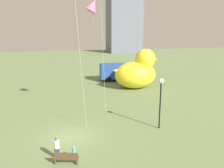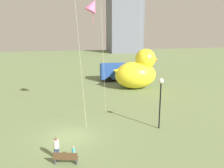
# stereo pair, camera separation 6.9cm
# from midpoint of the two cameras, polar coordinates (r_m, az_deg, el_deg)

# --- Properties ---
(ground_plane) EXTENTS (140.00, 140.00, 0.00)m
(ground_plane) POSITION_cam_midpoint_polar(r_m,az_deg,el_deg) (21.18, -9.80, -12.25)
(ground_plane) COLOR #697D4D
(park_bench) EXTENTS (1.69, 0.80, 0.90)m
(park_bench) POSITION_cam_midpoint_polar(r_m,az_deg,el_deg) (17.43, -10.66, -16.62)
(park_bench) COLOR brown
(park_bench) RESTS_ON ground
(person_adult) EXTENTS (0.39, 0.39, 1.59)m
(person_adult) POSITION_cam_midpoint_polar(r_m,az_deg,el_deg) (18.05, -12.81, -14.14)
(person_adult) COLOR #38476B
(person_adult) RESTS_ON ground
(person_child) EXTENTS (0.23, 0.23, 0.92)m
(person_child) POSITION_cam_midpoint_polar(r_m,az_deg,el_deg) (17.98, -8.91, -15.41)
(person_child) COLOR silver
(person_child) RESTS_ON ground
(giant_inflatable_duck) EXTENTS (7.01, 4.50, 5.81)m
(giant_inflatable_duck) POSITION_cam_midpoint_polar(r_m,az_deg,el_deg) (35.89, 5.97, 2.90)
(giant_inflatable_duck) COLOR yellow
(giant_inflatable_duck) RESTS_ON ground
(lamppost) EXTENTS (0.47, 0.47, 4.68)m
(lamppost) POSITION_cam_midpoint_polar(r_m,az_deg,el_deg) (21.81, 11.44, -1.46)
(lamppost) COLOR black
(lamppost) RESTS_ON ground
(box_truck) EXTENTS (5.97, 2.50, 2.85)m
(box_truck) POSITION_cam_midpoint_polar(r_m,az_deg,el_deg) (40.82, 1.28, 2.83)
(box_truck) COLOR #264CA5
(box_truck) RESTS_ON ground
(kite_pink) EXTENTS (2.11, 1.95, 11.70)m
(kite_pink) POSITION_cam_midpoint_polar(r_m,az_deg,el_deg) (24.15, -4.47, 17.84)
(kite_pink) COLOR silver
(kite_pink) RESTS_ON ground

